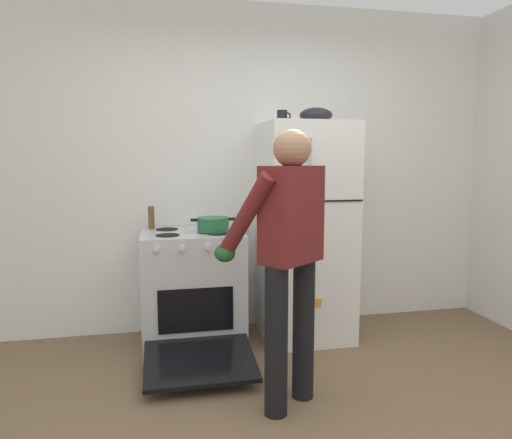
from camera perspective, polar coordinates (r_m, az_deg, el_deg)
The scene contains 8 objects.
kitchen_wall_back at distance 3.96m, azimuth -1.15°, elevation 6.23°, with size 6.00×0.10×2.70m, color white.
refrigerator at distance 3.73m, azimuth 6.00°, elevation -1.47°, with size 0.68×0.72×1.72m.
stove_range at distance 3.64m, azimuth -7.81°, elevation -8.59°, with size 0.76×1.20×0.89m.
person_cook at distance 2.63m, azimuth 3.82°, elevation -3.22°, with size 0.64×0.66×1.60m.
red_pot at distance 3.51m, azimuth -5.32°, elevation -0.60°, with size 0.34×0.24×0.11m.
coffee_mug at distance 3.70m, azimuth 3.27°, elevation 12.58°, with size 0.11×0.08×0.10m.
pepper_mill at distance 3.73m, azimuth -12.79°, elevation 0.26°, with size 0.05×0.05×0.18m, color brown.
mixing_bowl at distance 3.72m, azimuth 7.40°, elevation 12.64°, with size 0.26×0.26×0.12m, color black.
Camera 1 is at (-0.73, -1.94, 1.44)m, focal length 32.43 mm.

